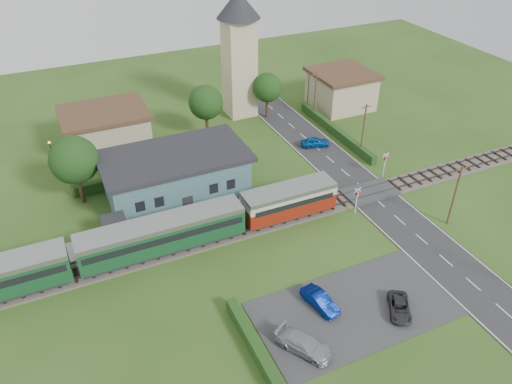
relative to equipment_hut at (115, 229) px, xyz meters
name	(u,v)px	position (x,y,z in m)	size (l,w,h in m)	color
ground	(301,226)	(18.00, -5.20, -1.75)	(120.00, 120.00, 0.00)	#2D4C19
railway_track	(292,215)	(18.00, -3.20, -1.64)	(76.00, 3.20, 0.49)	#4C443D
road	(380,203)	(28.00, -5.20, -1.72)	(6.00, 70.00, 0.05)	#28282B
car_park	(354,309)	(16.50, -17.20, -1.71)	(17.00, 9.00, 0.08)	#333335
crossing_deck	(370,192)	(28.00, -3.20, -1.52)	(6.20, 3.40, 0.45)	#333335
platform	(194,221)	(8.00, 0.00, -1.52)	(30.00, 3.00, 0.45)	gray
equipment_hut	(115,229)	(0.00, 0.00, 0.00)	(2.30, 2.30, 2.55)	#CAB791
station_building	(176,175)	(8.00, 5.79, 0.95)	(16.00, 9.00, 5.30)	#3E6062
train	(129,243)	(0.72, -3.20, 0.43)	(43.20, 2.90, 3.40)	#232328
church_tower	(239,46)	(23.00, 22.80, 8.48)	(6.00, 6.00, 17.60)	#CAB791
house_west	(106,130)	(3.00, 19.80, 1.04)	(10.80, 8.80, 5.50)	tan
house_east	(341,89)	(38.00, 18.80, 1.05)	(8.80, 8.80, 5.50)	tan
hedge_carpark	(252,342)	(7.00, -17.20, -1.15)	(0.80, 9.00, 1.20)	#193814
hedge_roadside	(336,131)	(32.20, 10.80, -1.15)	(0.80, 18.00, 1.20)	#193814
hedge_station	(166,171)	(8.00, 10.30, -1.10)	(22.00, 0.80, 1.30)	#193814
tree_a	(74,160)	(-2.00, 8.80, 3.63)	(5.20, 5.20, 8.00)	#332316
tree_b	(206,103)	(16.00, 17.80, 3.27)	(4.60, 4.60, 7.34)	#332316
tree_c	(267,88)	(26.00, 19.80, 2.91)	(4.20, 4.20, 6.78)	#332316
utility_pole_b	(455,195)	(32.20, -11.20, 1.88)	(1.40, 0.22, 7.00)	#473321
utility_pole_c	(363,129)	(32.20, 4.80, 1.88)	(1.40, 0.22, 7.00)	#473321
utility_pole_d	(315,95)	(32.20, 16.80, 1.88)	(1.40, 0.22, 7.00)	#473321
crossing_signal_near	(357,197)	(24.40, -5.61, 0.39)	(0.84, 0.28, 3.28)	silver
crossing_signal_far	(385,161)	(31.60, -0.81, 0.39)	(0.84, 0.28, 3.28)	silver
streetlamp_west	(53,157)	(-4.00, 14.80, 1.29)	(0.30, 0.30, 5.15)	#3F3F47
streetlamp_east	(309,85)	(34.00, 21.80, 1.29)	(0.30, 0.30, 5.15)	#3F3F47
car_on_road	(315,142)	(27.95, 9.13, -1.06)	(1.50, 3.73, 1.27)	#09479B
car_park_blue	(320,301)	(14.00, -15.71, -1.03)	(1.34, 3.85, 1.27)	navy
car_park_silver	(304,344)	(10.50, -19.13, -1.00)	(1.87, 4.59, 1.33)	#9EA1AD
car_park_dark	(400,307)	(19.78, -19.06, -1.16)	(1.69, 3.67, 1.02)	#2D2D2F
pedestrian_near	(268,194)	(16.68, 0.07, -0.52)	(0.56, 0.37, 1.55)	gray
pedestrian_far	(125,234)	(0.80, -0.42, -0.51)	(0.76, 0.60, 1.57)	gray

